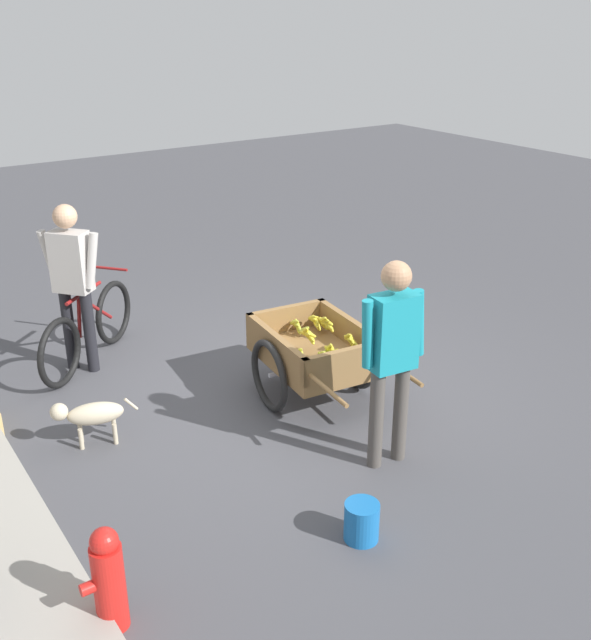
{
  "coord_description": "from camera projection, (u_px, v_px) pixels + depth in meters",
  "views": [
    {
      "loc": [
        -4.87,
        3.2,
        3.24
      ],
      "look_at": [
        -0.06,
        -0.09,
        0.75
      ],
      "focal_mm": 41.33,
      "sensor_mm": 36.0,
      "label": 1
    }
  ],
  "objects": [
    {
      "name": "bicycle",
      "position": [
        88.0,
        329.0,
        7.14
      ],
      "size": [
        1.11,
        1.31,
        0.85
      ],
      "color": "black",
      "rests_on": "ground"
    },
    {
      "name": "plastic_bucket",
      "position": [
        362.0,
        521.0,
        4.82
      ],
      "size": [
        0.23,
        0.23,
        0.27
      ],
      "primitive_type": "cylinder",
      "color": "#1966B2",
      "rests_on": "ground"
    },
    {
      "name": "fruit_cart",
      "position": [
        314.0,
        353.0,
        6.45
      ],
      "size": [
        1.72,
        1.01,
        0.72
      ],
      "color": "olive",
      "rests_on": "ground"
    },
    {
      "name": "vendor_person",
      "position": [
        392.0,
        347.0,
        5.31
      ],
      "size": [
        0.24,
        0.55,
        1.63
      ],
      "color": "#4C4742",
      "rests_on": "ground"
    },
    {
      "name": "cyclist_person",
      "position": [
        72.0,
        274.0,
        6.76
      ],
      "size": [
        0.42,
        0.45,
        1.63
      ],
      "color": "black",
      "rests_on": "ground"
    },
    {
      "name": "fire_hydrant",
      "position": [
        108.0,
        579.0,
        4.06
      ],
      "size": [
        0.25,
        0.25,
        0.67
      ],
      "color": "red",
      "rests_on": "ground"
    },
    {
      "name": "dog",
      "position": [
        90.0,
        414.0,
        5.81
      ],
      "size": [
        0.3,
        0.65,
        0.4
      ],
      "color": "beige",
      "rests_on": "ground"
    },
    {
      "name": "ground_plane",
      "position": [
        284.0,
        396.0,
        6.63
      ],
      "size": [
        24.0,
        24.0,
        0.0
      ],
      "primitive_type": "plane",
      "color": "#47474C"
    }
  ]
}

